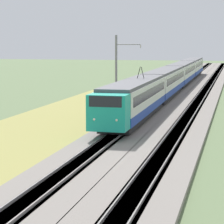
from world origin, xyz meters
The scene contains 7 objects.
ballast_main centered at (50.00, 0.00, 0.15)m, with size 240.00×4.40×0.30m.
ballast_adjacent centered at (50.00, -4.35, 0.15)m, with size 240.00×4.40×0.30m.
track_main centered at (50.00, 0.00, 0.16)m, with size 240.00×1.57×0.45m.
track_adjacent centered at (50.00, -4.35, 0.16)m, with size 240.00×1.57×0.45m.
grass_verge centered at (50.00, 6.37, 0.06)m, with size 240.00×11.19×0.12m.
passenger_train centered at (71.58, 0.00, 2.26)m, with size 81.06×2.90×4.86m.
catenary_mast_mid centered at (46.50, 2.75, 4.03)m, with size 0.22×2.56×7.79m.
Camera 1 is at (-3.90, -8.69, 7.16)m, focal length 85.00 mm.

